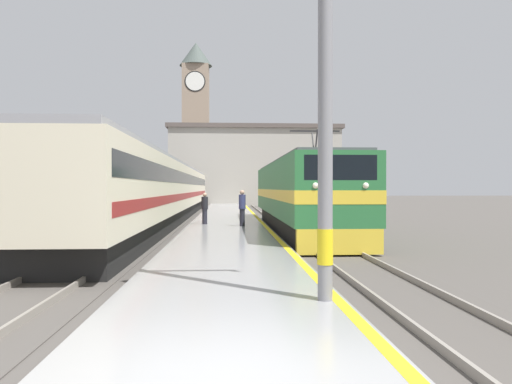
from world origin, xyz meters
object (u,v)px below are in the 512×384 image
Objects in this scene: passenger_train at (168,190)px; locomotive_train at (298,195)px; clock_tower at (196,118)px; second_waiting_passenger at (242,207)px; catenary_mast at (329,52)px; person_on_platform at (205,208)px.

locomotive_train is at bearing -49.09° from passenger_train.
second_waiting_passenger is at bearing -83.62° from clock_tower.
passenger_train is at bearing 117.82° from second_waiting_passenger.
person_on_platform is (-2.90, 17.66, -3.32)m from catenary_mast.
passenger_train is 5.41× the size of catenary_mast.
passenger_train is 39.52m from clock_tower.
second_waiting_passenger is at bearing -175.29° from locomotive_train.
locomotive_train reaches higher than passenger_train.
locomotive_train reaches higher than second_waiting_passenger.
catenary_mast is 4.73× the size of second_waiting_passenger.
catenary_mast is 5.15× the size of person_on_platform.
second_waiting_passenger is (1.91, -1.40, 0.09)m from person_on_platform.
catenary_mast is 0.37× the size of clock_tower.
clock_tower is (-6.26, 63.37, 7.74)m from catenary_mast.
locomotive_train is 4.92m from person_on_platform.
catenary_mast is at bearing -77.23° from passenger_train.
passenger_train is 25.95m from catenary_mast.
clock_tower is at bearing 96.38° from second_waiting_passenger.
catenary_mast is 18.20m from person_on_platform.
catenary_mast reaches higher than second_waiting_passenger.
second_waiting_passenger is (-2.83, -0.23, -0.58)m from locomotive_train.
person_on_platform is 2.37m from second_waiting_passenger.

